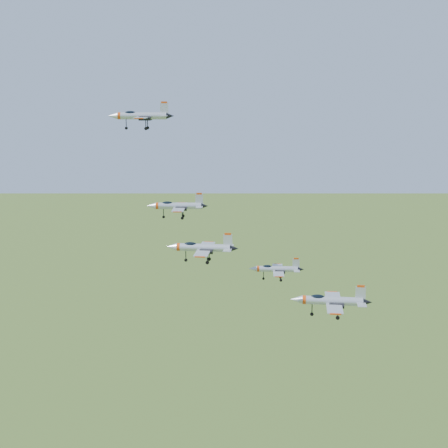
{
  "coord_description": "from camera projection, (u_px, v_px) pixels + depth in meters",
  "views": [
    {
      "loc": [
        -0.51,
        -114.8,
        158.19
      ],
      "look_at": [
        -3.79,
        -1.38,
        134.25
      ],
      "focal_mm": 50.0,
      "sensor_mm": 36.0,
      "label": 1
    }
  ],
  "objects": [
    {
      "name": "jet_right_low",
      "position": [
        330.0,
        301.0,
        105.65
      ],
      "size": [
        13.84,
        11.48,
        3.7
      ],
      "rotation": [
        0.0,
        0.0,
        -0.09
      ],
      "color": "#AAB0B7"
    },
    {
      "name": "jet_right_high",
      "position": [
        201.0,
        247.0,
        99.55
      ],
      "size": [
        11.74,
        9.73,
        3.14
      ],
      "rotation": [
        0.0,
        0.0,
        -0.09
      ],
      "color": "#AAB0B7"
    },
    {
      "name": "jet_left_low",
      "position": [
        276.0,
        269.0,
        124.66
      ],
      "size": [
        11.08,
        9.11,
        2.97
      ],
      "rotation": [
        0.0,
        0.0,
        -0.02
      ],
      "color": "#AAB0B7"
    },
    {
      "name": "jet_lead",
      "position": [
        140.0,
        116.0,
        128.17
      ],
      "size": [
        13.65,
        11.19,
        3.66
      ],
      "rotation": [
        0.0,
        0.0,
        0.0
      ],
      "color": "#AAB0B7"
    },
    {
      "name": "jet_left_high",
      "position": [
        177.0,
        206.0,
        121.87
      ],
      "size": [
        12.1,
        9.93,
        3.24
      ],
      "rotation": [
        0.0,
        0.0,
        0.01
      ],
      "color": "#AAB0B7"
    }
  ]
}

